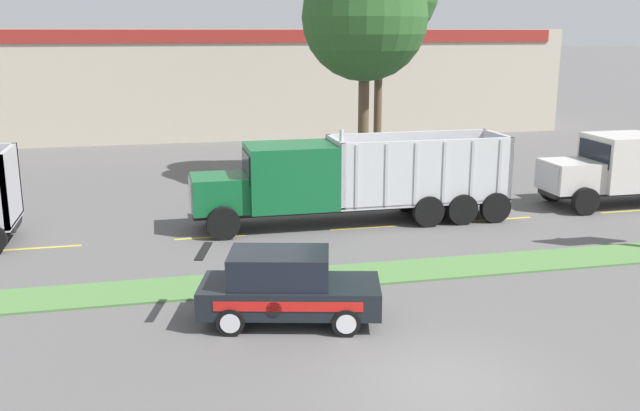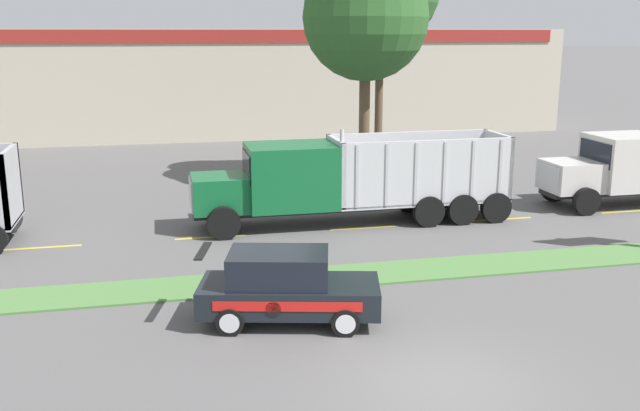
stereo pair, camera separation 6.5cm
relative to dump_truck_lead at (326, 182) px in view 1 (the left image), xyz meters
name	(u,v)px [view 1 (the left image)]	position (x,y,z in m)	size (l,w,h in m)	color
ground_plane	(443,383)	(-0.54, -12.30, -1.55)	(600.00, 600.00, 0.00)	#5B5959
grass_verge	(354,275)	(-0.54, -5.71, -1.52)	(120.00, 1.82, 0.06)	#517F42
centre_line_3	(43,248)	(-9.67, -0.80, -1.55)	(2.40, 0.14, 0.01)	yellow
centre_line_4	(210,237)	(-4.27, -0.80, -1.55)	(2.40, 0.14, 0.01)	yellow
centre_line_5	(362,228)	(1.13, -0.80, -1.55)	(2.40, 0.14, 0.01)	yellow
centre_line_6	(501,219)	(6.53, -0.80, -1.55)	(2.40, 0.14, 0.01)	yellow
centre_line_7	(628,211)	(11.93, -0.80, -1.55)	(2.40, 0.14, 0.01)	yellow
dump_truck_lead	(326,182)	(0.00, 0.00, 0.00)	(11.55, 2.62, 3.56)	black
rally_car	(286,287)	(-3.02, -8.52, -0.66)	(4.58, 2.72, 1.79)	black
store_building_backdrop	(243,80)	(0.31, 26.87, 1.94)	(42.63, 12.10, 6.99)	#BCB29E
tree_behind_left	(365,5)	(2.99, 5.53, 6.37)	(5.37, 5.37, 11.44)	brown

